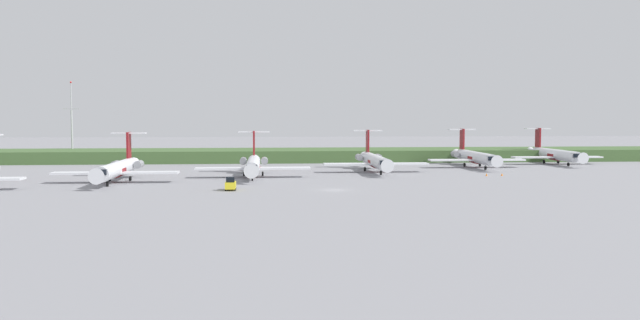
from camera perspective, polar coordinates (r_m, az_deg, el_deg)
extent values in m
plane|color=gray|center=(139.53, 0.00, -1.23)|extent=(500.00, 500.00, 0.00)
cube|color=#426033|center=(180.61, -1.05, 0.43)|extent=(320.00, 20.00, 3.16)
cylinder|color=silver|center=(127.97, -17.08, -0.75)|extent=(2.70, 24.00, 2.70)
cone|color=silver|center=(114.87, -18.53, -1.29)|extent=(2.70, 3.00, 2.70)
cone|color=silver|center=(141.63, -15.85, -0.30)|extent=(2.30, 4.00, 2.29)
cube|color=black|center=(116.67, -18.31, -0.97)|extent=(2.03, 1.80, 0.90)
cylinder|color=maroon|center=(127.98, -17.07, -0.82)|extent=(2.76, 3.60, 2.76)
cube|color=silver|center=(128.46, -19.74, -1.06)|extent=(11.00, 3.20, 0.36)
cube|color=silver|center=(125.89, -14.54, -1.06)|extent=(11.00, 3.20, 0.36)
cube|color=maroon|center=(138.47, -16.13, 1.24)|extent=(0.36, 3.20, 5.20)
cube|color=silver|center=(138.68, -16.12, 2.24)|extent=(6.80, 1.80, 0.24)
cylinder|color=gray|center=(137.39, -17.17, -0.37)|extent=(1.50, 3.40, 1.50)
cylinder|color=gray|center=(136.48, -15.32, -0.36)|extent=(1.50, 3.40, 1.50)
cylinder|color=gray|center=(120.86, -17.82, -1.72)|extent=(0.20, 0.20, 0.65)
cylinder|color=black|center=(120.92, -17.82, -1.98)|extent=(0.30, 0.90, 0.90)
cylinder|color=black|center=(130.89, -17.64, -1.54)|extent=(0.35, 0.90, 0.90)
cylinder|color=black|center=(130.08, -16.01, -1.54)|extent=(0.35, 0.90, 0.90)
cylinder|color=silver|center=(133.29, -5.78, -0.43)|extent=(2.70, 24.00, 2.70)
cone|color=silver|center=(119.83, -5.92, -0.90)|extent=(2.70, 3.00, 2.70)
cone|color=silver|center=(147.25, -5.67, -0.02)|extent=(2.29, 4.00, 2.29)
cube|color=black|center=(121.69, -5.90, -0.61)|extent=(2.03, 1.80, 0.90)
cylinder|color=maroon|center=(133.30, -5.78, -0.49)|extent=(2.76, 3.60, 2.76)
cube|color=silver|center=(132.60, -8.34, -0.73)|extent=(11.00, 3.20, 0.36)
cube|color=silver|center=(132.34, -3.23, -0.71)|extent=(11.00, 3.20, 0.36)
cube|color=maroon|center=(144.04, -5.70, 1.47)|extent=(0.36, 3.20, 5.20)
cube|color=silver|center=(144.26, -5.71, 2.42)|extent=(6.80, 1.80, 0.24)
cylinder|color=gray|center=(142.51, -6.61, -0.08)|extent=(1.50, 3.40, 1.50)
cylinder|color=gray|center=(142.42, -4.80, -0.07)|extent=(1.50, 3.40, 1.50)
cylinder|color=gray|center=(125.99, -5.85, -1.33)|extent=(0.20, 0.20, 0.65)
cylinder|color=black|center=(126.04, -5.85, -1.58)|extent=(0.30, 0.90, 0.90)
cylinder|color=black|center=(135.89, -6.56, -1.20)|extent=(0.35, 0.90, 0.90)
cylinder|color=black|center=(135.81, -4.95, -1.19)|extent=(0.35, 0.90, 0.90)
cylinder|color=silver|center=(145.26, 4.76, -0.07)|extent=(2.70, 24.00, 2.70)
cone|color=silver|center=(131.99, 5.71, -0.47)|extent=(2.70, 3.00, 2.70)
cone|color=silver|center=(159.06, 3.94, 0.27)|extent=(2.30, 4.00, 2.29)
cube|color=black|center=(133.82, 5.57, -0.20)|extent=(2.02, 1.80, 0.90)
cylinder|color=maroon|center=(145.27, 4.76, -0.13)|extent=(2.76, 3.60, 2.76)
cube|color=silver|center=(143.48, 2.50, -0.35)|extent=(11.00, 3.20, 0.36)
cube|color=silver|center=(145.40, 7.12, -0.32)|extent=(11.00, 3.20, 0.36)
cube|color=maroon|center=(155.90, 4.11, 1.65)|extent=(0.36, 3.20, 5.20)
cube|color=silver|center=(156.13, 4.10, 2.54)|extent=(6.80, 1.80, 0.24)
cylinder|color=gray|center=(153.99, 3.38, 0.23)|extent=(1.50, 3.40, 1.50)
cylinder|color=gray|center=(154.67, 5.03, 0.24)|extent=(1.50, 3.40, 1.50)
cylinder|color=gray|center=(138.06, 5.26, -0.88)|extent=(0.20, 0.20, 0.65)
cylinder|color=black|center=(138.10, 5.26, -1.11)|extent=(0.30, 0.90, 0.90)
cylinder|color=black|center=(147.48, 3.88, -0.79)|extent=(0.35, 0.90, 0.90)
cylinder|color=black|center=(148.09, 5.33, -0.77)|extent=(0.35, 0.90, 0.90)
cylinder|color=silver|center=(161.97, 13.22, 0.24)|extent=(2.70, 24.00, 2.70)
cone|color=silver|center=(149.21, 14.80, -0.08)|extent=(2.70, 3.00, 2.70)
cone|color=silver|center=(175.33, 11.83, 0.53)|extent=(2.30, 4.00, 2.29)
cube|color=black|center=(150.97, 14.57, 0.15)|extent=(2.03, 1.80, 0.90)
cylinder|color=maroon|center=(161.98, 13.22, 0.19)|extent=(2.76, 3.60, 2.76)
cube|color=silver|center=(159.35, 11.31, -0.01)|extent=(11.00, 3.20, 0.36)
cube|color=silver|center=(162.97, 15.30, 0.02)|extent=(11.00, 3.20, 0.36)
cube|color=maroon|center=(172.28, 12.12, 1.78)|extent=(0.36, 3.20, 5.20)
cube|color=silver|center=(172.50, 12.11, 2.58)|extent=(6.80, 1.80, 0.24)
cylinder|color=gray|center=(170.09, 11.56, 0.50)|extent=(1.50, 3.40, 1.50)
cylinder|color=gray|center=(171.39, 13.00, 0.51)|extent=(1.50, 3.40, 1.50)
cylinder|color=gray|center=(155.02, 14.05, -0.46)|extent=(0.20, 0.20, 0.65)
cylinder|color=black|center=(155.06, 14.05, -0.67)|extent=(0.30, 0.90, 0.90)
cylinder|color=black|center=(163.83, 12.32, -0.40)|extent=(0.35, 0.90, 0.90)
cylinder|color=black|center=(164.97, 13.59, -0.39)|extent=(0.35, 0.90, 0.90)
cylinder|color=silver|center=(178.72, 19.58, 0.45)|extent=(2.70, 24.00, 2.70)
cone|color=silver|center=(166.52, 21.48, 0.17)|extent=(2.70, 3.00, 2.70)
cone|color=silver|center=(191.56, 17.87, 0.70)|extent=(2.30, 4.00, 2.29)
cube|color=black|center=(168.20, 21.20, 0.38)|extent=(2.03, 1.80, 0.90)
cylinder|color=maroon|center=(178.73, 19.58, 0.40)|extent=(2.76, 3.60, 2.76)
cube|color=silver|center=(175.50, 17.95, 0.23)|extent=(11.00, 3.20, 0.36)
cube|color=silver|center=(180.35, 21.42, 0.24)|extent=(11.00, 3.20, 0.36)
cube|color=maroon|center=(188.63, 18.24, 1.85)|extent=(0.36, 3.20, 5.20)
cube|color=silver|center=(188.85, 18.22, 2.58)|extent=(6.80, 1.80, 0.24)
cylinder|color=gray|center=(186.26, 17.80, 0.68)|extent=(1.50, 3.40, 1.50)
cylinder|color=gray|center=(188.02, 19.06, 0.68)|extent=(1.50, 3.40, 1.50)
cylinder|color=gray|center=(172.06, 20.58, -0.18)|extent=(0.20, 0.20, 0.65)
cylinder|color=black|center=(172.10, 20.58, -0.36)|extent=(0.30, 0.90, 0.90)
cylinder|color=black|center=(180.27, 18.71, -0.14)|extent=(0.35, 0.90, 0.90)
cylinder|color=black|center=(181.81, 19.81, -0.13)|extent=(0.35, 0.90, 0.90)
cylinder|color=#B2B2B7|center=(195.38, -20.55, 2.00)|extent=(0.50, 0.50, 13.80)
cylinder|color=#B2B2B7|center=(195.37, -20.63, 5.12)|extent=(0.28, 0.28, 7.43)
cube|color=#B2B2B7|center=(195.31, -20.60, 4.15)|extent=(4.40, 0.20, 0.20)
sphere|color=red|center=(195.52, -20.65, 6.28)|extent=(0.50, 0.50, 0.50)
cube|color=yellow|center=(110.32, -7.70, -2.16)|extent=(1.70, 3.20, 1.10)
cube|color=black|center=(109.66, -7.72, -1.67)|extent=(1.36, 1.10, 0.90)
cylinder|color=black|center=(109.47, -8.12, -2.50)|extent=(0.22, 0.60, 0.60)
cylinder|color=black|center=(109.39, -7.33, -2.50)|extent=(0.22, 0.60, 0.60)
cylinder|color=black|center=(111.37, -8.06, -2.39)|extent=(0.22, 0.60, 0.60)
cylinder|color=black|center=(111.29, -7.29, -2.39)|extent=(0.22, 0.60, 0.60)
cone|color=orange|center=(139.54, 14.13, -1.23)|extent=(0.44, 0.44, 0.55)
cone|color=orange|center=(140.82, 15.38, -1.20)|extent=(0.44, 0.44, 0.55)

